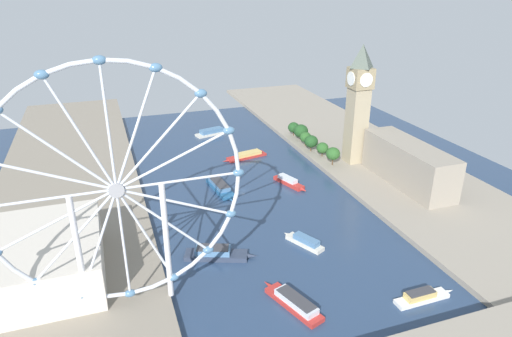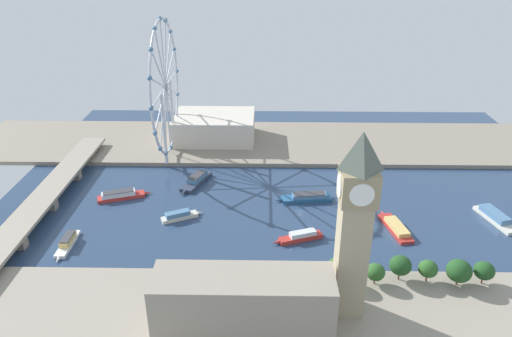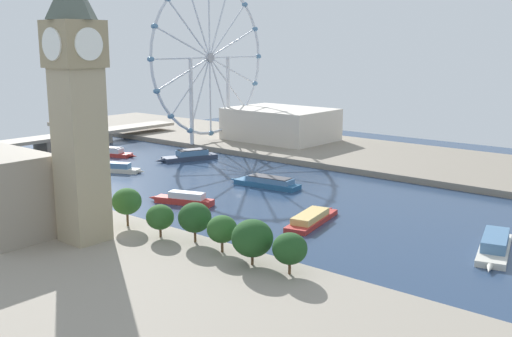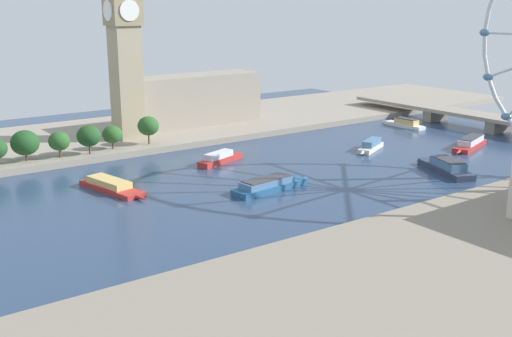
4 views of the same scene
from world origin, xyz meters
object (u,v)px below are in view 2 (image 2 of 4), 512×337
Objects in this scene: ferris_wheel at (166,88)px; tour_boat_0 at (307,197)px; tour_boat_1 at (396,227)px; river_bridge at (43,200)px; tour_boat_5 at (300,237)px; tour_boat_7 at (196,180)px; tour_boat_3 at (67,242)px; parliament_block at (243,303)px; tour_boat_2 at (121,195)px; tour_boat_6 at (180,216)px; clock_tower at (354,224)px; tour_boat_4 at (496,217)px; riverside_hall at (215,127)px.

ferris_wheel is 2.73× the size of tour_boat_0.
river_bridge is at bearing 72.88° from tour_boat_1.
tour_boat_7 is at bearing -64.68° from tour_boat_5.
tour_boat_3 is (-39.37, -29.56, -4.41)m from river_bridge.
tour_boat_1 is at bearing -45.59° from parliament_block.
tour_boat_1 is (-99.36, -147.73, -53.10)m from ferris_wheel.
ferris_wheel is 86.16m from tour_boat_2.
tour_boat_3 is 96.79m from tour_boat_7.
parliament_block is 78.01m from tour_boat_5.
tour_boat_0 is 1.30× the size of tour_boat_5.
tour_boat_1 is at bearing 86.39° from tour_boat_7.
tour_boat_3 is 63.77m from tour_boat_6.
tour_boat_6 is at bearing -166.67° from ferris_wheel.
parliament_block is at bearing 106.29° from clock_tower.
ferris_wheel reaches higher than tour_boat_3.
river_bridge is at bearing 178.97° from tour_boat_2.
ferris_wheel is 2.98× the size of tour_boat_2.
parliament_block is 2.06× the size of tour_boat_7.
tour_boat_4 is at bearing 97.30° from tour_boat_7.
tour_boat_0 is at bearing 5.03° from clock_tower.
tour_boat_6 is at bearing -48.96° from tour_boat_2.
tour_boat_1 is 63.02m from tour_boat_4.
clock_tower is 113.17m from tour_boat_0.
clock_tower is 2.91× the size of tour_boat_5.
tour_boat_4 reaches higher than tour_boat_0.
river_bridge is at bearing -1.66° from tour_boat_0.
river_bridge is at bearing 51.36° from parliament_block.
river_bridge is 5.33× the size of tour_boat_4.
river_bridge is 5.39× the size of tour_boat_1.
ferris_wheel is at bearing 53.04° from tour_boat_2.
tour_boat_6 is (92.56, 42.32, -14.40)m from parliament_block.
tour_boat_2 is (103.92, 129.54, -44.60)m from clock_tower.
tour_boat_3 is (-151.59, 66.35, -11.12)m from riverside_hall.
clock_tower is 171.96m from tour_boat_2.
river_bridge is 6.85× the size of tour_boat_5.
clock_tower is 1.14× the size of parliament_block.
river_bridge is (89.74, 173.55, -40.40)m from clock_tower.
tour_boat_0 is at bearing 94.39° from tour_boat_7.
parliament_block reaches higher than tour_boat_0.
tour_boat_7 is (138.91, 38.42, -14.11)m from parliament_block.
tour_boat_3 is (63.49, 99.09, -14.46)m from parliament_block.
tour_boat_1 is 126.96m from tour_boat_6.
river_bridge reaches higher than tour_boat_0.
tour_boat_2 is (0.38, 120.42, 0.15)m from tour_boat_0.
river_bridge is 8.02× the size of tour_boat_6.
tour_boat_2 is at bearing 124.31° from tour_boat_6.
tour_boat_1 is at bearing -95.45° from river_bridge.
river_bridge reaches higher than tour_boat_5.
tour_boat_5 is 95.15m from tour_boat_7.
ferris_wheel is 61.54m from riverside_hall.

